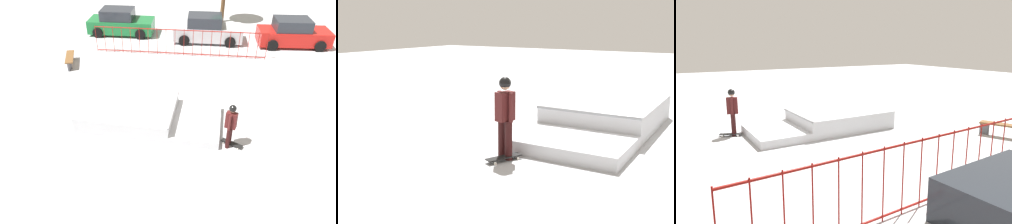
% 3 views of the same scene
% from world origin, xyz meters
% --- Properties ---
extents(ground_plane, '(60.00, 60.00, 0.00)m').
position_xyz_m(ground_plane, '(0.00, 0.00, 0.00)').
color(ground_plane, '#B7BABF').
extents(skate_ramp, '(5.44, 2.68, 0.74)m').
position_xyz_m(skate_ramp, '(-0.53, -0.38, 0.32)').
color(skate_ramp, silver).
rests_on(skate_ramp, ground).
extents(skater, '(0.43, 0.43, 1.73)m').
position_xyz_m(skater, '(2.94, -1.30, 1.01)').
color(skater, black).
rests_on(skater, ground).
extents(skateboard, '(0.81, 0.51, 0.09)m').
position_xyz_m(skateboard, '(3.07, -1.25, 0.08)').
color(skateboard, black).
rests_on(skateboard, ground).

